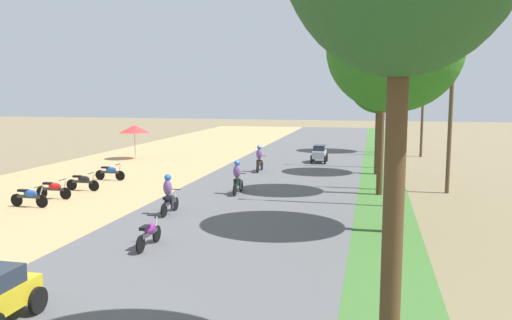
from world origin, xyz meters
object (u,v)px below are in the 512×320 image
object	(u,v)px
parked_motorbike_fifth	(54,188)
motorbike_ahead_second	(149,232)
median_tree_fifth	(382,72)
motorbike_ahead_fifth	(260,159)
median_tree_second	(394,49)
motorbike_ahead_fourth	(238,178)
streetlamp_near	(390,101)
utility_pole_near	(423,102)
car_hatchback_silver	(319,153)
vendor_umbrella	(134,129)
median_tree_fourth	(380,83)
motorbike_ahead_third	(169,195)
parked_motorbike_sixth	(83,181)
parked_motorbike_fourth	(29,196)
median_tree_third	(384,40)
utility_pole_far	(451,98)
parked_motorbike_seventh	(110,172)
streetlamp_mid	(384,100)

from	to	relation	value
parked_motorbike_fifth	motorbike_ahead_second	size ratio (longest dim) A/B	1.00
median_tree_fifth	motorbike_ahead_fifth	xyz separation A→B (m)	(-7.39, -12.48, -5.76)
median_tree_second	motorbike_ahead_fourth	bearing A→B (deg)	141.92
median_tree_fifth	parked_motorbike_fifth	bearing A→B (deg)	-123.41
streetlamp_near	utility_pole_near	distance (m)	19.21
car_hatchback_silver	streetlamp_near	bearing A→B (deg)	-72.28
motorbike_ahead_fifth	car_hatchback_silver	bearing A→B (deg)	57.56
vendor_umbrella	median_tree_fourth	xyz separation A→B (m)	(17.51, -3.36, 3.23)
parked_motorbike_fifth	motorbike_ahead_third	world-z (taller)	motorbike_ahead_third
streetlamp_near	motorbike_ahead_second	world-z (taller)	streetlamp_near
utility_pole_near	motorbike_ahead_fifth	bearing A→B (deg)	-134.85
parked_motorbike_sixth	vendor_umbrella	distance (m)	12.63
parked_motorbike_sixth	median_tree_second	bearing A→B (deg)	-17.27
parked_motorbike_fourth	median_tree_fifth	world-z (taller)	median_tree_fifth
vendor_umbrella	streetlamp_near	size ratio (longest dim) A/B	0.32
motorbike_ahead_third	motorbike_ahead_fourth	xyz separation A→B (m)	(1.63, 4.74, 0.00)
median_tree_third	utility_pole_near	size ratio (longest dim) A/B	1.16
utility_pole_far	motorbike_ahead_second	size ratio (longest dim) A/B	5.06
parked_motorbike_seventh	motorbike_ahead_third	bearing A→B (deg)	-47.76
parked_motorbike_seventh	vendor_umbrella	size ratio (longest dim) A/B	0.71
parked_motorbike_sixth	car_hatchback_silver	bearing A→B (deg)	51.22
utility_pole_near	utility_pole_far	world-z (taller)	utility_pole_far
utility_pole_near	car_hatchback_silver	world-z (taller)	utility_pole_near
parked_motorbike_seventh	motorbike_ahead_fifth	size ratio (longest dim) A/B	1.00
median_tree_fifth	motorbike_ahead_fourth	bearing A→B (deg)	-109.33
vendor_umbrella	motorbike_ahead_fifth	distance (m)	11.21
median_tree_second	motorbike_ahead_third	distance (m)	10.31
parked_motorbike_fourth	median_tree_fourth	xyz separation A→B (m)	(14.71, 12.70, 4.99)
parked_motorbike_fourth	median_tree_third	distance (m)	17.45
utility_pole_near	utility_pole_far	bearing A→B (deg)	-89.98
parked_motorbike_fifth	streetlamp_near	distance (m)	15.73
parked_motorbike_seventh	median_tree_second	size ratio (longest dim) A/B	0.21
parked_motorbike_sixth	vendor_umbrella	bearing A→B (deg)	103.87
streetlamp_near	parked_motorbike_sixth	bearing A→B (deg)	178.88
median_tree_fourth	median_tree_fifth	size ratio (longest dim) A/B	0.81
motorbike_ahead_fourth	median_tree_second	bearing A→B (deg)	-38.08
parked_motorbike_fourth	median_tree_second	world-z (taller)	median_tree_second
parked_motorbike_seventh	median_tree_fifth	bearing A→B (deg)	49.36
parked_motorbike_fifth	streetlamp_mid	world-z (taller)	streetlamp_mid
parked_motorbike_sixth	streetlamp_near	size ratio (longest dim) A/B	0.23
median_tree_second	motorbike_ahead_fifth	bearing A→B (deg)	120.48
median_tree_fourth	streetlamp_mid	bearing A→B (deg)	82.76
parked_motorbike_fifth	motorbike_ahead_fourth	distance (m)	8.60
parked_motorbike_sixth	median_tree_third	xyz separation A→B (m)	(14.57, 2.30, 6.89)
parked_motorbike_seventh	motorbike_ahead_fifth	distance (m)	9.02
median_tree_third	median_tree_fifth	xyz separation A→B (m)	(0.18, 18.28, -0.83)
parked_motorbike_fourth	streetlamp_near	distance (m)	16.03
median_tree_second	streetlamp_near	world-z (taller)	median_tree_second
utility_pole_far	parked_motorbike_fifth	bearing A→B (deg)	-162.14
utility_pole_near	motorbike_ahead_third	world-z (taller)	utility_pole_near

